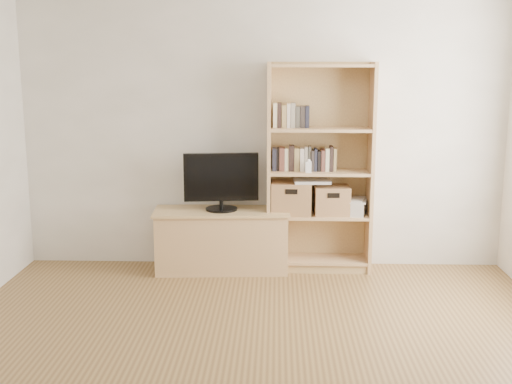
{
  "coord_description": "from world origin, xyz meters",
  "views": [
    {
      "loc": [
        0.13,
        -3.46,
        1.91
      ],
      "look_at": [
        -0.05,
        1.9,
        0.82
      ],
      "focal_mm": 45.0,
      "sensor_mm": 36.0,
      "label": 1
    }
  ],
  "objects_px": {
    "basket_right": "(332,200)",
    "tv_stand": "(222,241)",
    "television": "(221,181)",
    "baby_monitor": "(309,167)",
    "laptop": "(312,181)",
    "bookshelf": "(320,168)",
    "basket_left": "(291,198)"
  },
  "relations": [
    {
      "from": "tv_stand",
      "to": "laptop",
      "type": "relative_size",
      "value": 3.66
    },
    {
      "from": "television",
      "to": "basket_left",
      "type": "xyz_separation_m",
      "value": [
        0.64,
        0.05,
        -0.16
      ]
    },
    {
      "from": "basket_left",
      "to": "television",
      "type": "bearing_deg",
      "value": -174.02
    },
    {
      "from": "bookshelf",
      "to": "basket_right",
      "type": "bearing_deg",
      "value": -2.6
    },
    {
      "from": "television",
      "to": "basket_left",
      "type": "relative_size",
      "value": 1.88
    },
    {
      "from": "tv_stand",
      "to": "baby_monitor",
      "type": "height_order",
      "value": "baby_monitor"
    },
    {
      "from": "tv_stand",
      "to": "television",
      "type": "relative_size",
      "value": 1.76
    },
    {
      "from": "basket_right",
      "to": "television",
      "type": "bearing_deg",
      "value": -178.94
    },
    {
      "from": "tv_stand",
      "to": "bookshelf",
      "type": "height_order",
      "value": "bookshelf"
    },
    {
      "from": "basket_right",
      "to": "tv_stand",
      "type": "bearing_deg",
      "value": -178.94
    },
    {
      "from": "laptop",
      "to": "television",
      "type": "bearing_deg",
      "value": 179.77
    },
    {
      "from": "tv_stand",
      "to": "television",
      "type": "distance_m",
      "value": 0.57
    },
    {
      "from": "tv_stand",
      "to": "basket_right",
      "type": "distance_m",
      "value": 1.09
    },
    {
      "from": "tv_stand",
      "to": "bookshelf",
      "type": "xyz_separation_m",
      "value": [
        0.9,
        0.05,
        0.68
      ]
    },
    {
      "from": "baby_monitor",
      "to": "basket_left",
      "type": "bearing_deg",
      "value": 147.13
    },
    {
      "from": "television",
      "to": "laptop",
      "type": "height_order",
      "value": "television"
    },
    {
      "from": "laptop",
      "to": "bookshelf",
      "type": "bearing_deg",
      "value": 13.39
    },
    {
      "from": "bookshelf",
      "to": "television",
      "type": "relative_size",
      "value": 2.81
    },
    {
      "from": "television",
      "to": "basket_right",
      "type": "relative_size",
      "value": 2.13
    },
    {
      "from": "baby_monitor",
      "to": "laptop",
      "type": "height_order",
      "value": "baby_monitor"
    },
    {
      "from": "basket_left",
      "to": "laptop",
      "type": "distance_m",
      "value": 0.25
    },
    {
      "from": "baby_monitor",
      "to": "basket_right",
      "type": "distance_m",
      "value": 0.41
    },
    {
      "from": "tv_stand",
      "to": "laptop",
      "type": "xyz_separation_m",
      "value": [
        0.83,
        0.03,
        0.57
      ]
    },
    {
      "from": "bookshelf",
      "to": "basket_left",
      "type": "height_order",
      "value": "bookshelf"
    },
    {
      "from": "television",
      "to": "baby_monitor",
      "type": "relative_size",
      "value": 6.73
    },
    {
      "from": "bookshelf",
      "to": "laptop",
      "type": "height_order",
      "value": "bookshelf"
    },
    {
      "from": "basket_left",
      "to": "bookshelf",
      "type": "bearing_deg",
      "value": 2.46
    },
    {
      "from": "tv_stand",
      "to": "bookshelf",
      "type": "distance_m",
      "value": 1.13
    },
    {
      "from": "television",
      "to": "baby_monitor",
      "type": "xyz_separation_m",
      "value": [
        0.79,
        -0.05,
        0.14
      ]
    },
    {
      "from": "basket_left",
      "to": "laptop",
      "type": "relative_size",
      "value": 1.1
    },
    {
      "from": "baby_monitor",
      "to": "laptop",
      "type": "xyz_separation_m",
      "value": [
        0.04,
        0.09,
        -0.14
      ]
    },
    {
      "from": "basket_left",
      "to": "baby_monitor",
      "type": "bearing_deg",
      "value": -32.89
    }
  ]
}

